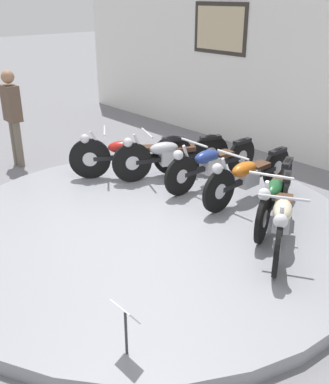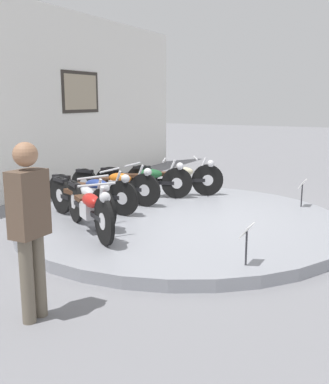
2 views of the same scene
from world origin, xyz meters
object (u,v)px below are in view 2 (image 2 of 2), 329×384
at_px(motorcycle_cream, 177,177).
at_px(motorcycle_red, 89,207).
at_px(motorcycle_orange, 116,184).
at_px(info_placard_front_centre, 302,187).
at_px(info_placard_front_left, 247,236).
at_px(visitor_standing, 30,222).
at_px(motorcycle_silver, 82,198).
at_px(motorcycle_blue, 93,191).
at_px(motorcycle_green, 145,179).

bearing_deg(motorcycle_cream, motorcycle_red, 179.96).
xyz_separation_m(motorcycle_orange, info_placard_front_centre, (1.32, -3.21, -0.01)).
distance_m(info_placard_front_left, info_placard_front_centre, 3.37).
xyz_separation_m(info_placard_front_left, visitor_standing, (-1.95, 1.51, 0.46)).
bearing_deg(motorcycle_silver, motorcycle_red, -132.88).
xyz_separation_m(motorcycle_blue, motorcycle_green, (1.39, -0.27, 0.01)).
xyz_separation_m(motorcycle_red, info_placard_front_left, (-0.21, -2.46, -0.03)).
bearing_deg(info_placard_front_centre, motorcycle_blue, 122.54).
distance_m(motorcycle_blue, visitor_standing, 3.71).
bearing_deg(info_placard_front_centre, motorcycle_red, 142.06).
height_order(motorcycle_orange, motorcycle_green, motorcycle_green).
bearing_deg(info_placard_front_left, info_placard_front_centre, 0.00).
xyz_separation_m(motorcycle_silver, motorcycle_green, (2.05, -0.00, -0.01)).
bearing_deg(motorcycle_red, motorcycle_blue, 33.96).
bearing_deg(info_placard_front_centre, motorcycle_silver, 132.64).
distance_m(motorcycle_cream, info_placard_front_left, 4.00).
relative_size(motorcycle_orange, info_placard_front_left, 3.84).
height_order(motorcycle_red, motorcycle_orange, motorcycle_red).
height_order(motorcycle_red, motorcycle_silver, motorcycle_red).
bearing_deg(info_placard_front_left, motorcycle_orange, 57.47).
height_order(motorcycle_red, info_placard_front_left, motorcycle_red).
bearing_deg(motorcycle_cream, motorcycle_orange, 145.91).
distance_m(motorcycle_red, motorcycle_blue, 1.34).
bearing_deg(visitor_standing, motorcycle_silver, 28.77).
relative_size(motorcycle_blue, motorcycle_orange, 1.00).
relative_size(motorcycle_blue, motorcycle_green, 1.07).
relative_size(motorcycle_silver, info_placard_front_left, 3.64).
distance_m(motorcycle_orange, visitor_standing, 4.36).
distance_m(motorcycle_cream, visitor_standing, 5.21).
height_order(info_placard_front_left, visitor_standing, visitor_standing).
xyz_separation_m(motorcycle_red, motorcycle_silver, (0.45, 0.48, -0.01)).
height_order(motorcycle_orange, visitor_standing, visitor_standing).
relative_size(motorcycle_cream, info_placard_front_left, 3.39).
bearing_deg(info_placard_front_centre, info_placard_front_left, 180.00).
xyz_separation_m(motorcycle_silver, motorcycle_cream, (2.50, -0.48, 0.00)).
xyz_separation_m(motorcycle_red, info_placard_front_centre, (3.16, -2.46, -0.03)).
distance_m(motorcycle_silver, motorcycle_green, 2.05).
height_order(motorcycle_red, info_placard_front_centre, motorcycle_red).
xyz_separation_m(info_placard_front_left, info_placard_front_centre, (3.37, 0.00, 0.00)).
bearing_deg(motorcycle_red, motorcycle_silver, 47.12).
bearing_deg(motorcycle_orange, motorcycle_red, -157.81).
distance_m(motorcycle_orange, motorcycle_cream, 1.34).
bearing_deg(motorcycle_orange, motorcycle_cream, -34.09).
height_order(motorcycle_cream, info_placard_front_centre, motorcycle_cream).
distance_m(info_placard_front_left, visitor_standing, 2.51).
height_order(motorcycle_green, motorcycle_cream, motorcycle_cream).
bearing_deg(motorcycle_silver, motorcycle_orange, 10.88).
relative_size(motorcycle_blue, info_placard_front_centre, 3.83).
distance_m(motorcycle_silver, visitor_standing, 3.01).
xyz_separation_m(motorcycle_silver, visitor_standing, (-2.61, -1.43, 0.44)).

